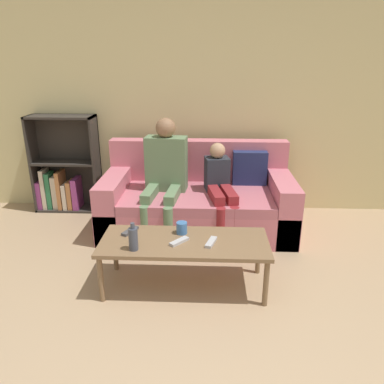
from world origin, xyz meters
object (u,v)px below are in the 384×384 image
object	(u,v)px
cup_near	(182,228)
bottle	(133,239)
person_child	(220,186)
tv_remote_2	(130,231)
couch	(198,202)
coffee_table	(184,245)
bookshelf	(64,174)
tv_remote_0	(179,241)
person_adult	(165,169)
tv_remote_1	(211,242)

from	to	relation	value
cup_near	bottle	distance (m)	0.44
cup_near	person_child	bearing A→B (deg)	69.01
cup_near	tv_remote_2	size ratio (longest dim) A/B	0.54
couch	person_child	distance (m)	0.35
cup_near	coffee_table	bearing A→B (deg)	-77.25
bookshelf	bottle	distance (m)	2.08
person_child	coffee_table	bearing A→B (deg)	-117.69
bookshelf	tv_remote_0	size ratio (longest dim) A/B	6.96
person_adult	tv_remote_1	size ratio (longest dim) A/B	6.58
couch	bottle	bearing A→B (deg)	-108.84
person_child	bottle	distance (m)	1.30
person_adult	tv_remote_0	world-z (taller)	person_adult
coffee_table	tv_remote_2	size ratio (longest dim) A/B	7.40
coffee_table	person_adult	distance (m)	1.10
tv_remote_0	tv_remote_1	world-z (taller)	same
coffee_table	person_adult	bearing A→B (deg)	104.18
couch	bookshelf	world-z (taller)	bookshelf
couch	bottle	xyz separation A→B (m)	(-0.44, -1.28, 0.21)
couch	bottle	distance (m)	1.36
person_adult	cup_near	world-z (taller)	person_adult
bookshelf	person_child	size ratio (longest dim) A/B	1.21
bookshelf	tv_remote_0	xyz separation A→B (m)	(1.48, -1.61, -0.01)
coffee_table	person_child	size ratio (longest dim) A/B	1.40
bookshelf	coffee_table	world-z (taller)	bookshelf
person_adult	cup_near	distance (m)	0.96
bookshelf	person_child	xyz separation A→B (m)	(1.81, -0.61, 0.10)
person_child	tv_remote_1	bearing A→B (deg)	-105.86
coffee_table	cup_near	size ratio (longest dim) A/B	13.62
cup_near	tv_remote_2	distance (m)	0.42
couch	coffee_table	xyz separation A→B (m)	(-0.08, -1.12, 0.08)
tv_remote_1	tv_remote_2	bearing A→B (deg)	-177.02
person_adult	cup_near	size ratio (longest dim) A/B	12.31
couch	bookshelf	size ratio (longest dim) A/B	1.74
tv_remote_0	tv_remote_2	distance (m)	0.44
tv_remote_1	bottle	distance (m)	0.58
coffee_table	cup_near	xyz separation A→B (m)	(-0.03, 0.12, 0.08)
coffee_table	bottle	bearing A→B (deg)	-156.22
tv_remote_0	tv_remote_2	size ratio (longest dim) A/B	0.92
person_adult	tv_remote_0	bearing A→B (deg)	-72.70
tv_remote_1	tv_remote_2	distance (m)	0.67
bookshelf	bottle	xyz separation A→B (m)	(1.16, -1.73, 0.07)
tv_remote_2	person_adult	bearing A→B (deg)	104.62
person_child	cup_near	distance (m)	0.90
bottle	person_adult	bearing A→B (deg)	85.26
person_adult	tv_remote_1	distance (m)	1.19
person_adult	tv_remote_1	xyz separation A→B (m)	(0.46, -1.07, -0.25)
tv_remote_2	couch	bearing A→B (deg)	88.43
couch	tv_remote_2	bearing A→B (deg)	-117.66
couch	tv_remote_2	size ratio (longest dim) A/B	11.15
cup_near	tv_remote_0	size ratio (longest dim) A/B	0.59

